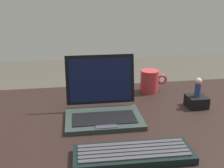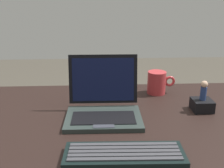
# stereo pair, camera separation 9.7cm
# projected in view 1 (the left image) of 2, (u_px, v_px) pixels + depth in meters

# --- Properties ---
(desk) EXTENTS (1.63, 0.76, 0.74)m
(desk) POSITION_uv_depth(u_px,v_px,m) (127.00, 131.00, 1.07)
(desk) COLOR black
(desk) RESTS_ON ground
(laptop_front) EXTENTS (0.28, 0.24, 0.22)m
(laptop_front) POSITION_uv_depth(u_px,v_px,m) (103.00, 106.00, 1.02)
(laptop_front) COLOR #28322F
(laptop_front) RESTS_ON desk
(external_keyboard) EXTENTS (0.35, 0.13, 0.03)m
(external_keyboard) POSITION_uv_depth(u_px,v_px,m) (133.00, 154.00, 0.78)
(external_keyboard) COLOR black
(external_keyboard) RESTS_ON desk
(figurine_stand) EXTENTS (0.08, 0.08, 0.05)m
(figurine_stand) POSITION_uv_depth(u_px,v_px,m) (196.00, 101.00, 1.12)
(figurine_stand) COLOR black
(figurine_stand) RESTS_ON desk
(figurine) EXTENTS (0.03, 0.03, 0.08)m
(figurine) POSITION_uv_depth(u_px,v_px,m) (198.00, 87.00, 1.10)
(figurine) COLOR navy
(figurine) RESTS_ON figurine_stand
(coffee_mug) EXTENTS (0.13, 0.09, 0.10)m
(coffee_mug) POSITION_uv_depth(u_px,v_px,m) (150.00, 81.00, 1.28)
(coffee_mug) COLOR #B63135
(coffee_mug) RESTS_ON desk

